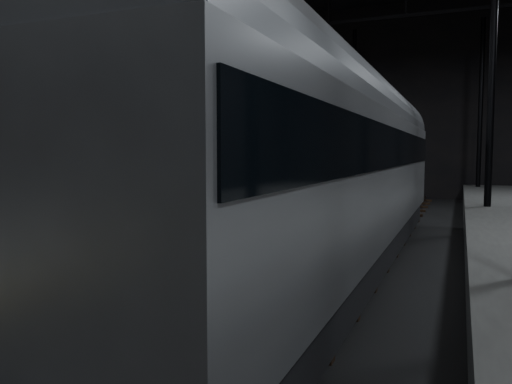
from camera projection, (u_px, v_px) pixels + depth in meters
The scene contains 6 objects.
ground at pixel (343, 268), 13.21m from camera, with size 44.00×44.00×0.00m, color black.
platform_left at pixel (112, 232), 16.02m from camera, with size 9.00×43.80×1.00m, color #494947.
tactile_strip at pixel (232, 224), 14.37m from camera, with size 0.50×43.80×0.01m, color olive.
track at pixel (343, 265), 13.21m from camera, with size 2.40×43.00×0.24m.
train at pixel (339, 159), 12.50m from camera, with size 2.91×19.44×5.20m.
woman at pixel (150, 197), 14.79m from camera, with size 0.53×0.35×1.46m, color #9D7D60.
Camera 1 is at (2.83, -12.91, 3.04)m, focal length 35.00 mm.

